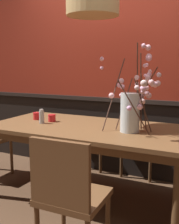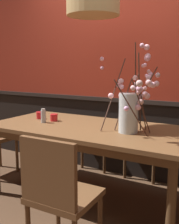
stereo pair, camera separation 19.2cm
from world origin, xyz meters
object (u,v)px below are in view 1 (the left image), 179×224
(candle_holder_nearer_edge, at_px, (36,116))
(pendant_lamp, at_px, (92,4))
(condiment_bottle, at_px, (42,117))
(dining_table, at_px, (90,134))
(chair_near_side_right, at_px, (69,193))
(vase_with_blossoms, at_px, (132,107))
(chair_far_side_left, at_px, (97,129))
(chair_far_side_right, at_px, (142,132))
(candle_holder_nearer_center, at_px, (52,118))

(candle_holder_nearer_edge, bearing_deg, pendant_lamp, 1.18)
(condiment_bottle, relative_size, pendant_lamp, 0.19)
(dining_table, bearing_deg, chair_near_side_right, -72.99)
(chair_near_side_right, relative_size, vase_with_blossoms, 1.16)
(vase_with_blossoms, relative_size, candle_holder_nearer_edge, 9.74)
(chair_far_side_left, bearing_deg, pendant_lamp, -69.46)
(candle_holder_nearer_edge, relative_size, condiment_bottle, 0.54)
(dining_table, height_order, pendant_lamp, pendant_lamp)
(chair_far_side_left, height_order, chair_far_side_right, chair_far_side_right)
(dining_table, distance_m, candle_holder_nearer_edge, 0.69)
(dining_table, xyz_separation_m, vase_with_blossoms, (0.44, -0.03, 0.31))
(chair_far_side_left, xyz_separation_m, vase_with_blossoms, (0.76, -0.94, 0.48))
(chair_near_side_right, relative_size, chair_far_side_right, 0.94)
(pendant_lamp, bearing_deg, chair_far_side_right, 70.72)
(condiment_bottle, bearing_deg, chair_far_side_left, 79.23)
(chair_near_side_right, distance_m, vase_with_blossoms, 1.00)
(dining_table, xyz_separation_m, candle_holder_nearer_edge, (-0.68, 0.05, 0.12))
(dining_table, xyz_separation_m, chair_far_side_right, (0.29, 0.92, -0.15))
(chair_far_side_left, xyz_separation_m, chair_far_side_right, (0.61, 0.01, 0.02))
(candle_holder_nearer_edge, bearing_deg, chair_near_side_right, -44.84)
(vase_with_blossoms, bearing_deg, candle_holder_nearer_center, 175.61)
(chair_far_side_right, bearing_deg, candle_holder_nearer_edge, -138.41)
(candle_holder_nearer_center, bearing_deg, condiment_bottle, -109.71)
(dining_table, distance_m, pendant_lamp, 1.24)
(candle_holder_nearer_center, bearing_deg, dining_table, -4.49)
(candle_holder_nearer_edge, bearing_deg, condiment_bottle, -39.46)
(candle_holder_nearer_center, height_order, condiment_bottle, condiment_bottle)
(pendant_lamp, bearing_deg, condiment_bottle, -163.05)
(chair_near_side_right, xyz_separation_m, pendant_lamp, (-0.28, 0.96, 1.41))
(dining_table, height_order, condiment_bottle, condiment_bottle)
(dining_table, bearing_deg, chair_far_side_right, 72.22)
(dining_table, bearing_deg, vase_with_blossoms, -4.29)
(dining_table, distance_m, condiment_bottle, 0.54)
(dining_table, distance_m, vase_with_blossoms, 0.54)
(chair_far_side_right, distance_m, condiment_bottle, 1.32)
(chair_near_side_right, relative_size, chair_far_side_left, 0.98)
(chair_near_side_right, xyz_separation_m, chair_far_side_right, (0.02, 1.81, 0.01))
(candle_holder_nearer_center, relative_size, candle_holder_nearer_edge, 1.05)
(chair_far_side_right, height_order, candle_holder_nearer_center, chair_far_side_right)
(dining_table, relative_size, candle_holder_nearer_center, 23.84)
(candle_holder_nearer_edge, distance_m, condiment_bottle, 0.22)
(chair_far_side_right, xyz_separation_m, condiment_bottle, (-0.80, -1.00, 0.30))
(vase_with_blossoms, distance_m, pendant_lamp, 1.04)
(vase_with_blossoms, relative_size, condiment_bottle, 5.26)
(chair_near_side_right, bearing_deg, vase_with_blossoms, 78.98)
(chair_near_side_right, bearing_deg, condiment_bottle, 134.11)
(chair_far_side_right, height_order, candle_holder_nearer_edge, chair_far_side_right)
(chair_far_side_right, bearing_deg, vase_with_blossoms, -81.20)
(dining_table, relative_size, chair_far_side_left, 2.17)
(chair_far_side_right, bearing_deg, pendant_lamp, -109.28)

